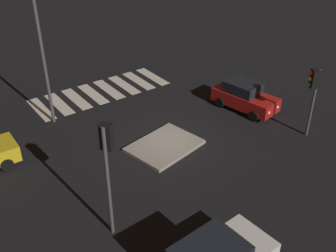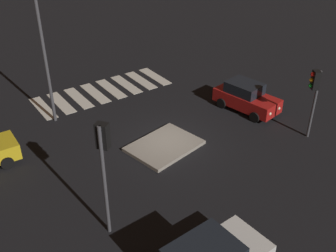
{
  "view_description": "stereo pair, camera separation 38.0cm",
  "coord_description": "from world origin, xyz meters",
  "px_view_note": "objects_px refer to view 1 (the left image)",
  "views": [
    {
      "loc": [
        10.41,
        14.24,
        11.66
      ],
      "look_at": [
        0.0,
        0.0,
        1.0
      ],
      "focal_mm": 43.29,
      "sensor_mm": 36.0,
      "label": 1
    },
    {
      "loc": [
        10.1,
        14.46,
        11.66
      ],
      "look_at": [
        0.0,
        0.0,
        1.0
      ],
      "focal_mm": 43.29,
      "sensor_mm": 36.0,
      "label": 2
    }
  ],
  "objects_px": {
    "traffic_island": "(164,146)",
    "street_lamp": "(39,33)",
    "car_red": "(245,96)",
    "traffic_light_west": "(313,87)",
    "traffic_light_north": "(107,154)"
  },
  "relations": [
    {
      "from": "traffic_light_north",
      "to": "street_lamp",
      "type": "xyz_separation_m",
      "value": [
        -1.38,
        -9.31,
        1.56
      ]
    },
    {
      "from": "traffic_island",
      "to": "traffic_light_north",
      "type": "bearing_deg",
      "value": 35.23
    },
    {
      "from": "traffic_light_west",
      "to": "street_lamp",
      "type": "height_order",
      "value": "street_lamp"
    },
    {
      "from": "car_red",
      "to": "traffic_light_west",
      "type": "relative_size",
      "value": 1.07
    },
    {
      "from": "traffic_light_north",
      "to": "street_lamp",
      "type": "height_order",
      "value": "street_lamp"
    },
    {
      "from": "traffic_light_west",
      "to": "street_lamp",
      "type": "relative_size",
      "value": 0.5
    },
    {
      "from": "traffic_island",
      "to": "street_lamp",
      "type": "bearing_deg",
      "value": -58.77
    },
    {
      "from": "traffic_light_north",
      "to": "traffic_light_west",
      "type": "distance_m",
      "value": 11.67
    },
    {
      "from": "street_lamp",
      "to": "traffic_light_north",
      "type": "bearing_deg",
      "value": 81.56
    },
    {
      "from": "car_red",
      "to": "traffic_light_west",
      "type": "bearing_deg",
      "value": -2.63
    },
    {
      "from": "traffic_island",
      "to": "car_red",
      "type": "distance_m",
      "value": 6.29
    },
    {
      "from": "traffic_island",
      "to": "traffic_light_west",
      "type": "xyz_separation_m",
      "value": [
        -6.73,
        3.44,
        2.78
      ]
    },
    {
      "from": "traffic_island",
      "to": "street_lamp",
      "type": "distance_m",
      "value": 8.51
    },
    {
      "from": "car_red",
      "to": "traffic_light_north",
      "type": "bearing_deg",
      "value": -79.97
    },
    {
      "from": "traffic_island",
      "to": "street_lamp",
      "type": "xyz_separation_m",
      "value": [
        3.54,
        -5.84,
        5.08
      ]
    }
  ]
}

